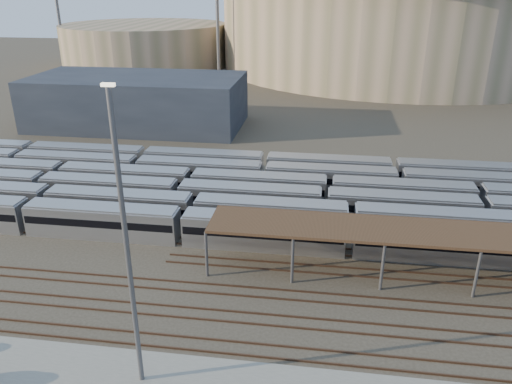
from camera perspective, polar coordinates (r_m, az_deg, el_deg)
name	(u,v)px	position (r m, az deg, el deg)	size (l,w,h in m)	color
ground	(285,289)	(49.35, 3.31, -11.04)	(420.00, 420.00, 0.00)	#383026
subway_trains	(310,197)	(64.68, 6.18, -0.62)	(124.19, 23.90, 3.60)	#ADADB1
empty_tracks	(280,321)	(45.26, 2.73, -14.47)	(170.00, 9.62, 0.18)	#4C3323
stadium	(398,16)	(182.44, 15.94, 18.74)	(124.00, 124.00, 32.50)	tan
secondary_arena	(146,45)	(183.20, -12.51, 16.09)	(56.00, 56.00, 14.00)	tan
service_building	(138,101)	(105.50, -13.38, 10.06)	(42.00, 20.00, 10.00)	#1E232D
floodlight_0	(217,6)	(154.50, -4.46, 20.41)	(4.00, 1.00, 38.40)	#56565B
floodlight_1	(57,4)	(183.42, -21.81, 19.37)	(4.00, 1.00, 38.40)	#56565B
floodlight_3	(298,0)	(201.31, 4.77, 21.01)	(4.00, 1.00, 38.40)	#56565B
yard_light_pole	(127,249)	(34.20, -14.52, -6.33)	(0.81, 0.36, 22.00)	#56565B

